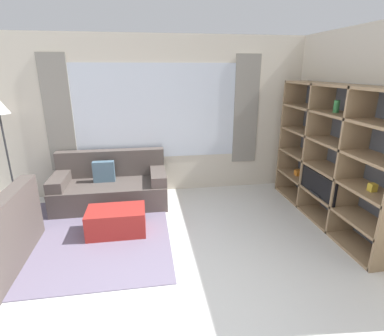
% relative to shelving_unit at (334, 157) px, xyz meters
% --- Properties ---
extents(ground_plane, '(16.00, 16.00, 0.00)m').
position_rel_shelving_unit_xyz_m(ground_plane, '(-2.42, -1.45, -0.97)').
color(ground_plane, silver).
extents(wall_back, '(6.38, 0.11, 2.70)m').
position_rel_shelving_unit_xyz_m(wall_back, '(-2.42, 1.54, 0.38)').
color(wall_back, beige).
rests_on(wall_back, ground_plane).
extents(wall_right, '(0.07, 4.16, 2.70)m').
position_rel_shelving_unit_xyz_m(wall_right, '(0.21, 0.03, 0.38)').
color(wall_right, beige).
rests_on(wall_right, ground_plane).
extents(area_rug, '(2.59, 2.34, 0.01)m').
position_rel_shelving_unit_xyz_m(area_rug, '(-3.67, 0.06, -0.97)').
color(area_rug, slate).
rests_on(area_rug, ground_plane).
extents(shelving_unit, '(0.42, 2.52, 1.97)m').
position_rel_shelving_unit_xyz_m(shelving_unit, '(0.00, 0.00, 0.00)').
color(shelving_unit, '#515660').
rests_on(shelving_unit, ground_plane).
extents(couch_main, '(1.79, 0.87, 0.85)m').
position_rel_shelving_unit_xyz_m(couch_main, '(-3.23, 1.08, -0.67)').
color(couch_main, '#564C47').
rests_on(couch_main, ground_plane).
extents(ottoman, '(0.77, 0.48, 0.36)m').
position_rel_shelving_unit_xyz_m(ottoman, '(-3.07, 0.06, -0.79)').
color(ottoman, '#A82823').
rests_on(ottoman, ground_plane).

